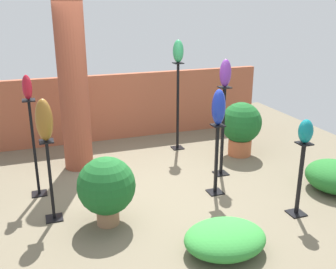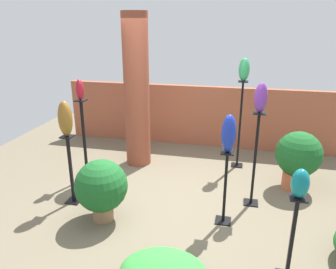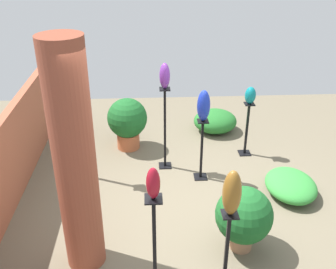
{
  "view_description": "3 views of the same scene",
  "coord_description": "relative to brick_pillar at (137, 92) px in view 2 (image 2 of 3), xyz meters",
  "views": [
    {
      "loc": [
        -1.56,
        -4.63,
        2.48
      ],
      "look_at": [
        0.19,
        0.31,
        0.71
      ],
      "focal_mm": 42.0,
      "sensor_mm": 36.0,
      "label": 1
    },
    {
      "loc": [
        0.78,
        -3.98,
        2.48
      ],
      "look_at": [
        -0.13,
        0.01,
        1.04
      ],
      "focal_mm": 35.0,
      "sensor_mm": 36.0,
      "label": 2
    },
    {
      "loc": [
        -4.41,
        0.51,
        3.41
      ],
      "look_at": [
        0.19,
        0.26,
        1.02
      ],
      "focal_mm": 42.0,
      "sensor_mm": 36.0,
      "label": 3
    }
  ],
  "objects": [
    {
      "name": "art_vase_jade",
      "position": [
        1.76,
        0.25,
        0.4
      ],
      "size": [
        0.18,
        0.19,
        0.37
      ],
      "primitive_type": "ellipsoid",
      "color": "#2D9356",
      "rests_on": "pedestal_jade"
    },
    {
      "name": "art_vase_violet",
      "position": [
        1.99,
        -1.01,
        0.23
      ],
      "size": [
        0.17,
        0.16,
        0.39
      ],
      "primitive_type": "ellipsoid",
      "color": "#6B2D8C",
      "rests_on": "pedestal_violet"
    },
    {
      "name": "ground_plane",
      "position": [
        0.96,
        -1.27,
        -1.31
      ],
      "size": [
        8.0,
        8.0,
        0.0
      ],
      "primitive_type": "plane",
      "color": "#6B604C"
    },
    {
      "name": "pedestal_bronze",
      "position": [
        -0.5,
        -1.52,
        -0.85
      ],
      "size": [
        0.2,
        0.2,
        1.0
      ],
      "color": "black",
      "rests_on": "ground"
    },
    {
      "name": "pedestal_cobalt",
      "position": [
        1.63,
        -1.54,
        -0.87
      ],
      "size": [
        0.2,
        0.2,
        0.98
      ],
      "color": "black",
      "rests_on": "ground"
    },
    {
      "name": "art_vase_ruby",
      "position": [
        -0.64,
        -0.78,
        0.17
      ],
      "size": [
        0.12,
        0.13,
        0.31
      ],
      "primitive_type": "ellipsoid",
      "color": "maroon",
      "rests_on": "pedestal_ruby"
    },
    {
      "name": "potted_plant_front_left",
      "position": [
        0.09,
        -1.83,
        -0.83
      ],
      "size": [
        0.67,
        0.67,
        0.83
      ],
      "color": "#936B4C",
      "rests_on": "ground"
    },
    {
      "name": "pedestal_violet",
      "position": [
        1.99,
        -1.01,
        -0.69
      ],
      "size": [
        0.2,
        0.2,
        1.35
      ],
      "color": "black",
      "rests_on": "ground"
    },
    {
      "name": "art_vase_teal",
      "position": [
        2.33,
        -2.39,
        -0.23
      ],
      "size": [
        0.16,
        0.18,
        0.28
      ],
      "primitive_type": "ellipsoid",
      "color": "#0F727A",
      "rests_on": "pedestal_teal"
    },
    {
      "name": "pedestal_ruby",
      "position": [
        -0.64,
        -0.78,
        -0.7
      ],
      "size": [
        0.2,
        0.2,
        1.32
      ],
      "color": "black",
      "rests_on": "ground"
    },
    {
      "name": "art_vase_bronze",
      "position": [
        -0.5,
        -1.52,
        -0.06
      ],
      "size": [
        0.19,
        0.18,
        0.49
      ],
      "primitive_type": "ellipsoid",
      "color": "brown",
      "rests_on": "pedestal_bronze"
    },
    {
      "name": "pedestal_jade",
      "position": [
        1.76,
        0.25,
        -0.6
      ],
      "size": [
        0.2,
        0.2,
        1.52
      ],
      "color": "black",
      "rests_on": "ground"
    },
    {
      "name": "potted_plant_walkway_edge",
      "position": [
        2.65,
        -0.39,
        -0.79
      ],
      "size": [
        0.68,
        0.68,
        0.91
      ],
      "color": "#B25B38",
      "rests_on": "ground"
    },
    {
      "name": "art_vase_cobalt",
      "position": [
        1.63,
        -1.54,
        -0.1
      ],
      "size": [
        0.18,
        0.19,
        0.47
      ],
      "primitive_type": "ellipsoid",
      "color": "#192D9E",
      "rests_on": "pedestal_cobalt"
    },
    {
      "name": "brick_wall_back",
      "position": [
        0.96,
        1.16,
        -0.69
      ],
      "size": [
        5.6,
        0.12,
        1.23
      ],
      "primitive_type": "cube",
      "color": "#9E5138",
      "rests_on": "ground"
    },
    {
      "name": "pedestal_teal",
      "position": [
        2.33,
        -2.39,
        -0.89
      ],
      "size": [
        0.2,
        0.2,
        0.93
      ],
      "color": "black",
      "rests_on": "ground"
    },
    {
      "name": "brick_pillar",
      "position": [
        0.0,
        0.0,
        0.0
      ],
      "size": [
        0.44,
        0.44,
        2.62
      ],
      "primitive_type": "cylinder",
      "color": "brown",
      "rests_on": "ground"
    }
  ]
}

